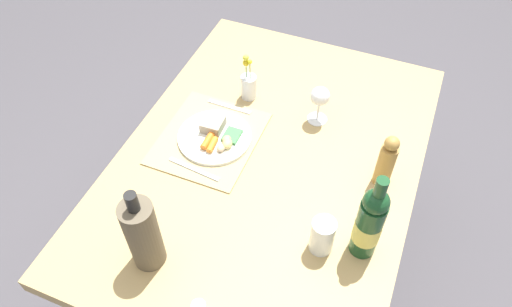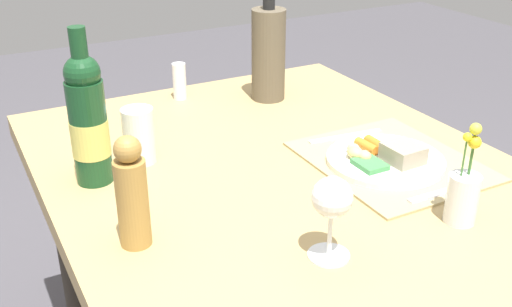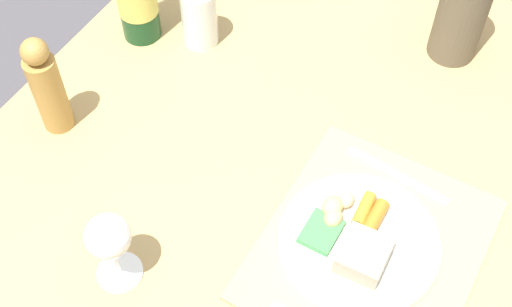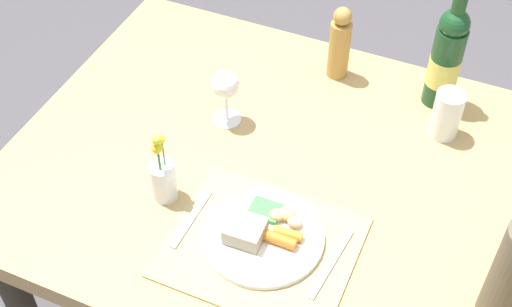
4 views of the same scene
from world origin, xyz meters
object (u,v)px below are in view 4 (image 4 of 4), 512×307
object	(u,v)px
dinner_plate	(263,233)
fork	(191,218)
wine_glass	(226,86)
wine_bottle	(446,58)
flower_vase	(163,178)
knife	(331,263)
water_tumbler	(446,117)
dining_table	(301,198)
pepper_mill	(340,44)

from	to	relation	value
dinner_plate	fork	world-z (taller)	dinner_plate
wine_glass	wine_bottle	xyz separation A→B (m)	(0.47, 0.29, 0.03)
flower_vase	knife	bearing A→B (deg)	-4.16
wine_glass	fork	bearing A→B (deg)	-78.31
wine_glass	flower_vase	bearing A→B (deg)	-94.18
dinner_plate	wine_bottle	distance (m)	0.65
flower_vase	water_tumbler	world-z (taller)	flower_vase
dining_table	dinner_plate	xyz separation A→B (m)	(-0.01, -0.21, 0.10)
wine_bottle	water_tumbler	bearing A→B (deg)	-69.62
fork	pepper_mill	bearing A→B (deg)	78.86
fork	wine_glass	world-z (taller)	wine_glass
fork	wine_bottle	distance (m)	0.74
dining_table	flower_vase	distance (m)	0.35
pepper_mill	dinner_plate	bearing A→B (deg)	-86.50
dinner_plate	pepper_mill	xyz separation A→B (m)	(-0.04, 0.59, 0.08)
dining_table	wine_bottle	bearing A→B (deg)	59.80
water_tumbler	wine_bottle	size ratio (longest dim) A/B	0.38
knife	flower_vase	distance (m)	0.42
pepper_mill	wine_bottle	size ratio (longest dim) A/B	0.63
wine_glass	wine_bottle	size ratio (longest dim) A/B	0.46
flower_vase	wine_glass	size ratio (longest dim) A/B	1.31
pepper_mill	wine_glass	bearing A→B (deg)	-124.67
knife	dinner_plate	bearing A→B (deg)	-175.94
dinner_plate	flower_vase	bearing A→B (deg)	174.52
fork	knife	xyz separation A→B (m)	(0.32, 0.01, 0.00)
water_tumbler	pepper_mill	size ratio (longest dim) A/B	0.61
dining_table	flower_vase	world-z (taller)	flower_vase
pepper_mill	wine_bottle	world-z (taller)	wine_bottle
wine_glass	wine_bottle	bearing A→B (deg)	31.39
dining_table	fork	world-z (taller)	fork
flower_vase	water_tumbler	distance (m)	0.70
dining_table	pepper_mill	xyz separation A→B (m)	(-0.05, 0.38, 0.18)
pepper_mill	wine_bottle	distance (m)	0.28
flower_vase	wine_bottle	bearing A→B (deg)	49.39
dining_table	pepper_mill	size ratio (longest dim) A/B	6.64
wine_glass	pepper_mill	xyz separation A→B (m)	(0.20, 0.28, -0.01)
wine_glass	wine_bottle	world-z (taller)	wine_bottle
dining_table	dinner_plate	world-z (taller)	dinner_plate
dinner_plate	wine_bottle	xyz separation A→B (m)	(0.24, 0.59, 0.12)
dining_table	water_tumbler	size ratio (longest dim) A/B	10.96
knife	pepper_mill	size ratio (longest dim) A/B	0.94
knife	wine_glass	bearing A→B (deg)	147.28
water_tumbler	fork	bearing A→B (deg)	-131.79
dinner_plate	flower_vase	world-z (taller)	flower_vase
dinner_plate	water_tumbler	xyz separation A→B (m)	(0.28, 0.48, 0.04)
dinner_plate	water_tumbler	size ratio (longest dim) A/B	2.07
pepper_mill	wine_bottle	bearing A→B (deg)	0.66
wine_glass	knife	bearing A→B (deg)	-38.82
knife	water_tumbler	bearing A→B (deg)	82.14
dining_table	pepper_mill	distance (m)	0.43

